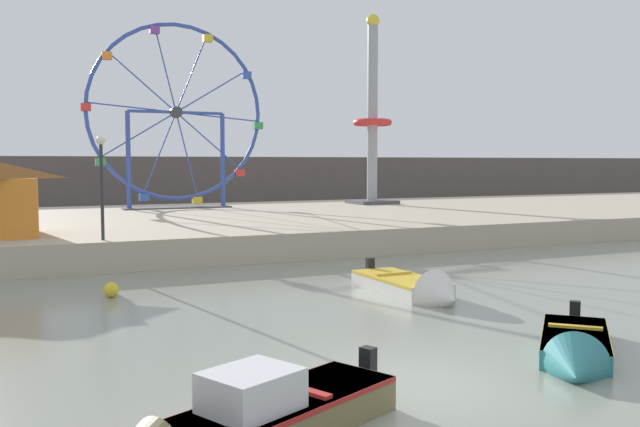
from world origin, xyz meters
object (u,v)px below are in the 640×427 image
promenade_lamp_near (101,172)px  mooring_buoy_orange (111,290)px  motorboat_teal_painted (575,351)px  ferris_wheel_blue_frame (176,116)px  drop_tower_steel_tower (372,126)px  motorboat_white_red_stripe (416,289)px

promenade_lamp_near → mooring_buoy_orange: size_ratio=8.56×
motorboat_teal_painted → promenade_lamp_near: (-7.05, 15.79, 3.38)m
ferris_wheel_blue_frame → drop_tower_steel_tower: bearing=-3.2°
motorboat_white_red_stripe → motorboat_teal_painted: (-0.64, -6.82, -0.05)m
motorboat_teal_painted → drop_tower_steel_tower: (12.49, 31.19, 6.23)m
motorboat_white_red_stripe → promenade_lamp_near: (-7.69, 8.97, 3.34)m
motorboat_white_red_stripe → motorboat_teal_painted: size_ratio=1.20×
promenade_lamp_near → drop_tower_steel_tower: bearing=38.2°
ferris_wheel_blue_frame → promenade_lamp_near: ferris_wheel_blue_frame is taller
motorboat_teal_painted → drop_tower_steel_tower: bearing=-157.4°
drop_tower_steel_tower → promenade_lamp_near: drop_tower_steel_tower is taller
motorboat_white_red_stripe → promenade_lamp_near: bearing=-140.4°
motorboat_teal_painted → ferris_wheel_blue_frame: bearing=-134.3°
drop_tower_steel_tower → motorboat_teal_painted: bearing=-111.8°
motorboat_teal_painted → promenade_lamp_near: promenade_lamp_near is taller
motorboat_white_red_stripe → drop_tower_steel_tower: (11.85, 24.37, 6.18)m
motorboat_teal_painted → drop_tower_steel_tower: size_ratio=0.31×
promenade_lamp_near → ferris_wheel_blue_frame: bearing=68.6°
motorboat_teal_painted → drop_tower_steel_tower: drop_tower_steel_tower is taller
motorboat_white_red_stripe → ferris_wheel_blue_frame: 25.97m
motorboat_white_red_stripe → drop_tower_steel_tower: drop_tower_steel_tower is taller
ferris_wheel_blue_frame → promenade_lamp_near: bearing=-111.4°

